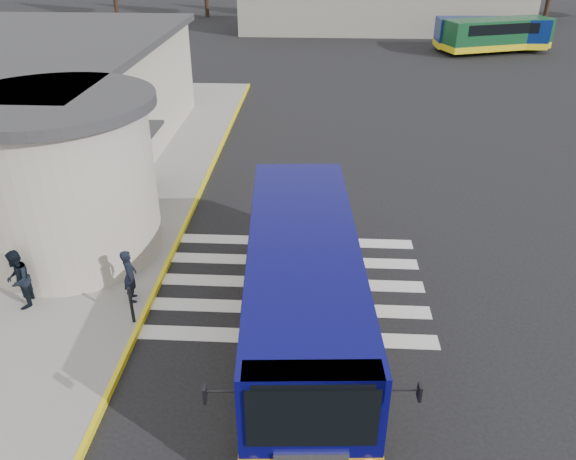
# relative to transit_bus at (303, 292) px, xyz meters

# --- Properties ---
(ground) EXTENTS (140.00, 140.00, 0.00)m
(ground) POSITION_rel_transit_bus_xyz_m (-0.11, 3.09, -1.32)
(ground) COLOR black
(ground) RESTS_ON ground
(sidewalk) EXTENTS (10.00, 34.00, 0.15)m
(sidewalk) POSITION_rel_transit_bus_xyz_m (-9.11, 7.09, -1.25)
(sidewalk) COLOR gray
(sidewalk) RESTS_ON ground
(curb_strip) EXTENTS (0.12, 34.00, 0.16)m
(curb_strip) POSITION_rel_transit_bus_xyz_m (-4.16, 7.09, -1.24)
(curb_strip) COLOR yellow
(curb_strip) RESTS_ON ground
(station_building) EXTENTS (12.70, 18.70, 4.80)m
(station_building) POSITION_rel_transit_bus_xyz_m (-10.95, 10.00, 1.24)
(station_building) COLOR #BEB5A0
(station_building) RESTS_ON ground
(crosswalk) EXTENTS (8.00, 5.35, 0.01)m
(crosswalk) POSITION_rel_transit_bus_xyz_m (-0.61, 2.29, -1.32)
(crosswalk) COLOR silver
(crosswalk) RESTS_ON ground
(depot_building) EXTENTS (26.40, 8.40, 4.20)m
(depot_building) POSITION_rel_transit_bus_xyz_m (5.89, 45.09, 0.78)
(depot_building) COLOR gray
(depot_building) RESTS_ON ground
(transit_bus) EXTENTS (3.64, 9.95, 2.76)m
(transit_bus) POSITION_rel_transit_bus_xyz_m (0.00, 0.00, 0.00)
(transit_bus) COLOR #070755
(transit_bus) RESTS_ON ground
(pedestrian_a) EXTENTS (0.52, 0.64, 1.52)m
(pedestrian_a) POSITION_rel_transit_bus_xyz_m (-4.61, 1.07, -0.41)
(pedestrian_a) COLOR black
(pedestrian_a) RESTS_ON sidewalk
(pedestrian_b) EXTENTS (0.81, 0.93, 1.64)m
(pedestrian_b) POSITION_rel_transit_bus_xyz_m (-7.42, 0.63, -0.35)
(pedestrian_b) COLOR black
(pedestrian_b) RESTS_ON sidewalk
(bollard) EXTENTS (0.08, 0.08, 1.04)m
(bollard) POSITION_rel_transit_bus_xyz_m (-4.31, 0.11, -0.65)
(bollard) COLOR black
(bollard) RESTS_ON sidewalk
(far_bus_a) EXTENTS (8.51, 2.59, 2.18)m
(far_bus_a) POSITION_rel_transit_bus_xyz_m (13.65, 35.87, 0.09)
(far_bus_a) COLOR #071B57
(far_bus_a) RESTS_ON ground
(far_bus_b) EXTENTS (8.88, 5.13, 2.21)m
(far_bus_b) POSITION_rel_transit_bus_xyz_m (13.94, 35.23, 0.11)
(far_bus_b) COLOR #134825
(far_bus_b) RESTS_ON ground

